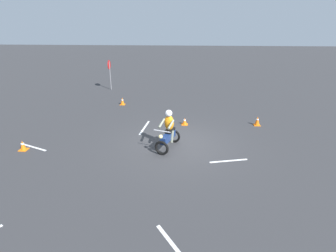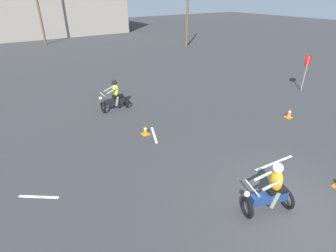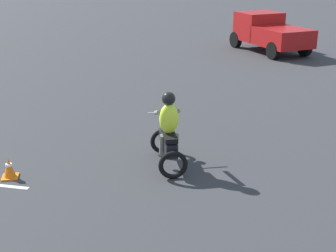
{
  "view_description": "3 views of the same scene",
  "coord_description": "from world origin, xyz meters",
  "px_view_note": "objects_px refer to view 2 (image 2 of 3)",
  "views": [
    {
      "loc": [
        -10.37,
        -0.37,
        4.82
      ],
      "look_at": [
        -0.48,
        0.39,
        1.0
      ],
      "focal_mm": 28.0,
      "sensor_mm": 36.0,
      "label": 1
    },
    {
      "loc": [
        -5.95,
        -2.69,
        5.67
      ],
      "look_at": [
        -0.8,
        4.99,
        0.9
      ],
      "focal_mm": 28.0,
      "sensor_mm": 36.0,
      "label": 2
    },
    {
      "loc": [
        7.91,
        7.96,
        4.24
      ],
      "look_at": [
        -1.11,
        9.6,
        0.9
      ],
      "focal_mm": 50.0,
      "sensor_mm": 36.0,
      "label": 3
    }
  ],
  "objects_px": {
    "motorcycle_rider_foreground": "(271,192)",
    "utility_pole_near": "(188,7)",
    "traffic_cone_near_right": "(289,113)",
    "traffic_cone_mid_center": "(145,130)",
    "stop_sign": "(307,65)",
    "motorcycle_rider_background": "(115,97)"
  },
  "relations": [
    {
      "from": "stop_sign",
      "to": "traffic_cone_mid_center",
      "type": "distance_m",
      "value": 11.17
    },
    {
      "from": "motorcycle_rider_foreground",
      "to": "traffic_cone_near_right",
      "type": "distance_m",
      "value": 7.11
    },
    {
      "from": "motorcycle_rider_foreground",
      "to": "utility_pole_near",
      "type": "xyz_separation_m",
      "value": [
        13.5,
        21.45,
        3.47
      ]
    },
    {
      "from": "stop_sign",
      "to": "utility_pole_near",
      "type": "distance_m",
      "value": 16.53
    },
    {
      "from": "motorcycle_rider_foreground",
      "to": "traffic_cone_mid_center",
      "type": "bearing_deg",
      "value": 24.76
    },
    {
      "from": "motorcycle_rider_background",
      "to": "utility_pole_near",
      "type": "height_order",
      "value": "utility_pole_near"
    },
    {
      "from": "motorcycle_rider_background",
      "to": "traffic_cone_mid_center",
      "type": "xyz_separation_m",
      "value": [
        -0.02,
        -3.27,
        -0.52
      ]
    },
    {
      "from": "traffic_cone_near_right",
      "to": "utility_pole_near",
      "type": "height_order",
      "value": "utility_pole_near"
    },
    {
      "from": "traffic_cone_mid_center",
      "to": "utility_pole_near",
      "type": "xyz_separation_m",
      "value": [
        14.15,
        15.49,
        4.0
      ]
    },
    {
      "from": "motorcycle_rider_background",
      "to": "stop_sign",
      "type": "bearing_deg",
      "value": -107.79
    },
    {
      "from": "motorcycle_rider_foreground",
      "to": "utility_pole_near",
      "type": "bearing_deg",
      "value": -13.68
    },
    {
      "from": "stop_sign",
      "to": "traffic_cone_near_right",
      "type": "height_order",
      "value": "stop_sign"
    },
    {
      "from": "traffic_cone_mid_center",
      "to": "motorcycle_rider_foreground",
      "type": "bearing_deg",
      "value": -83.74
    },
    {
      "from": "motorcycle_rider_background",
      "to": "traffic_cone_near_right",
      "type": "height_order",
      "value": "motorcycle_rider_background"
    },
    {
      "from": "motorcycle_rider_background",
      "to": "traffic_cone_mid_center",
      "type": "height_order",
      "value": "motorcycle_rider_background"
    },
    {
      "from": "traffic_cone_mid_center",
      "to": "utility_pole_near",
      "type": "relative_size",
      "value": 0.05
    },
    {
      "from": "utility_pole_near",
      "to": "motorcycle_rider_foreground",
      "type": "bearing_deg",
      "value": -122.19
    },
    {
      "from": "utility_pole_near",
      "to": "stop_sign",
      "type": "bearing_deg",
      "value": -100.92
    },
    {
      "from": "stop_sign",
      "to": "motorcycle_rider_foreground",
      "type": "bearing_deg",
      "value": -152.53
    },
    {
      "from": "traffic_cone_mid_center",
      "to": "utility_pole_near",
      "type": "height_order",
      "value": "utility_pole_near"
    },
    {
      "from": "motorcycle_rider_foreground",
      "to": "stop_sign",
      "type": "height_order",
      "value": "stop_sign"
    },
    {
      "from": "traffic_cone_near_right",
      "to": "utility_pole_near",
      "type": "xyz_separation_m",
      "value": [
        7.3,
        18.0,
        3.97
      ]
    }
  ]
}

